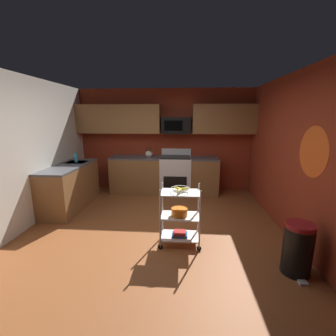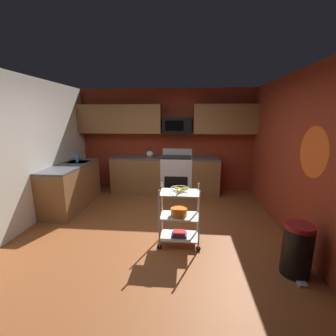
{
  "view_description": "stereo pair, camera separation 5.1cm",
  "coord_description": "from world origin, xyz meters",
  "px_view_note": "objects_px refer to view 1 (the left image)",
  "views": [
    {
      "loc": [
        0.49,
        -3.43,
        1.9
      ],
      "look_at": [
        0.23,
        0.31,
        1.05
      ],
      "focal_mm": 24.1,
      "sensor_mm": 36.0,
      "label": 1
    },
    {
      "loc": [
        0.54,
        -3.43,
        1.9
      ],
      "look_at": [
        0.23,
        0.31,
        1.05
      ],
      "focal_mm": 24.1,
      "sensor_mm": 36.0,
      "label": 2
    }
  ],
  "objects_px": {
    "fruit_bowl": "(180,189)",
    "dish_soap_bottle": "(76,158)",
    "mixing_bowl_large": "(179,212)",
    "oven_range": "(176,174)",
    "rolling_cart": "(180,216)",
    "book_stack": "(180,234)",
    "trash_can": "(298,249)",
    "microwave": "(176,125)",
    "kettle": "(149,154)"
  },
  "relations": [
    {
      "from": "fruit_bowl",
      "to": "dish_soap_bottle",
      "type": "height_order",
      "value": "dish_soap_bottle"
    },
    {
      "from": "mixing_bowl_large",
      "to": "dish_soap_bottle",
      "type": "relative_size",
      "value": 1.26
    },
    {
      "from": "oven_range",
      "to": "rolling_cart",
      "type": "bearing_deg",
      "value": -86.21
    },
    {
      "from": "book_stack",
      "to": "trash_can",
      "type": "relative_size",
      "value": 0.35
    },
    {
      "from": "book_stack",
      "to": "dish_soap_bottle",
      "type": "distance_m",
      "value": 2.96
    },
    {
      "from": "fruit_bowl",
      "to": "mixing_bowl_large",
      "type": "distance_m",
      "value": 0.36
    },
    {
      "from": "microwave",
      "to": "book_stack",
      "type": "distance_m",
      "value": 2.94
    },
    {
      "from": "microwave",
      "to": "mixing_bowl_large",
      "type": "height_order",
      "value": "microwave"
    },
    {
      "from": "microwave",
      "to": "book_stack",
      "type": "bearing_deg",
      "value": -86.35
    },
    {
      "from": "fruit_bowl",
      "to": "mixing_bowl_large",
      "type": "xyz_separation_m",
      "value": [
        -0.01,
        0.0,
        -0.36
      ]
    },
    {
      "from": "trash_can",
      "to": "oven_range",
      "type": "bearing_deg",
      "value": 118.53
    },
    {
      "from": "mixing_bowl_large",
      "to": "dish_soap_bottle",
      "type": "distance_m",
      "value": 2.87
    },
    {
      "from": "oven_range",
      "to": "rolling_cart",
      "type": "relative_size",
      "value": 1.2
    },
    {
      "from": "kettle",
      "to": "oven_range",
      "type": "bearing_deg",
      "value": 0.33
    },
    {
      "from": "rolling_cart",
      "to": "fruit_bowl",
      "type": "bearing_deg",
      "value": 0.0
    },
    {
      "from": "kettle",
      "to": "dish_soap_bottle",
      "type": "height_order",
      "value": "kettle"
    },
    {
      "from": "fruit_bowl",
      "to": "mixing_bowl_large",
      "type": "bearing_deg",
      "value": 180.0
    },
    {
      "from": "microwave",
      "to": "trash_can",
      "type": "distance_m",
      "value": 3.72
    },
    {
      "from": "fruit_bowl",
      "to": "microwave",
      "type": "bearing_deg",
      "value": 93.65
    },
    {
      "from": "trash_can",
      "to": "kettle",
      "type": "bearing_deg",
      "value": 127.69
    },
    {
      "from": "mixing_bowl_large",
      "to": "rolling_cart",
      "type": "bearing_deg",
      "value": 0.0
    },
    {
      "from": "mixing_bowl_large",
      "to": "book_stack",
      "type": "height_order",
      "value": "mixing_bowl_large"
    },
    {
      "from": "book_stack",
      "to": "trash_can",
      "type": "height_order",
      "value": "trash_can"
    },
    {
      "from": "kettle",
      "to": "trash_can",
      "type": "relative_size",
      "value": 0.4
    },
    {
      "from": "fruit_bowl",
      "to": "kettle",
      "type": "relative_size",
      "value": 1.03
    },
    {
      "from": "microwave",
      "to": "dish_soap_bottle",
      "type": "relative_size",
      "value": 3.5
    },
    {
      "from": "oven_range",
      "to": "microwave",
      "type": "relative_size",
      "value": 1.57
    },
    {
      "from": "mixing_bowl_large",
      "to": "kettle",
      "type": "bearing_deg",
      "value": 108.96
    },
    {
      "from": "rolling_cart",
      "to": "kettle",
      "type": "xyz_separation_m",
      "value": [
        -0.83,
        2.39,
        0.54
      ]
    },
    {
      "from": "book_stack",
      "to": "dish_soap_bottle",
      "type": "bearing_deg",
      "value": 145.64
    },
    {
      "from": "rolling_cart",
      "to": "book_stack",
      "type": "xyz_separation_m",
      "value": [
        0.0,
        -0.0,
        -0.29
      ]
    },
    {
      "from": "mixing_bowl_large",
      "to": "trash_can",
      "type": "height_order",
      "value": "trash_can"
    },
    {
      "from": "microwave",
      "to": "dish_soap_bottle",
      "type": "bearing_deg",
      "value": -157.48
    },
    {
      "from": "fruit_bowl",
      "to": "rolling_cart",
      "type": "bearing_deg",
      "value": 0.0
    },
    {
      "from": "oven_range",
      "to": "kettle",
      "type": "relative_size",
      "value": 4.17
    },
    {
      "from": "microwave",
      "to": "rolling_cart",
      "type": "xyz_separation_m",
      "value": [
        0.16,
        -2.5,
        -1.25
      ]
    },
    {
      "from": "rolling_cart",
      "to": "mixing_bowl_large",
      "type": "relative_size",
      "value": 3.63
    },
    {
      "from": "microwave",
      "to": "kettle",
      "type": "relative_size",
      "value": 2.65
    },
    {
      "from": "dish_soap_bottle",
      "to": "trash_can",
      "type": "distance_m",
      "value": 4.41
    },
    {
      "from": "microwave",
      "to": "mixing_bowl_large",
      "type": "xyz_separation_m",
      "value": [
        0.15,
        -2.5,
        -1.18
      ]
    },
    {
      "from": "book_stack",
      "to": "kettle",
      "type": "relative_size",
      "value": 0.87
    },
    {
      "from": "mixing_bowl_large",
      "to": "kettle",
      "type": "relative_size",
      "value": 0.95
    },
    {
      "from": "oven_range",
      "to": "kettle",
      "type": "xyz_separation_m",
      "value": [
        -0.67,
        -0.0,
        0.52
      ]
    },
    {
      "from": "microwave",
      "to": "mixing_bowl_large",
      "type": "relative_size",
      "value": 2.78
    },
    {
      "from": "microwave",
      "to": "dish_soap_bottle",
      "type": "xyz_separation_m",
      "value": [
        -2.18,
        -0.9,
        -0.68
      ]
    },
    {
      "from": "mixing_bowl_large",
      "to": "dish_soap_bottle",
      "type": "bearing_deg",
      "value": 145.52
    },
    {
      "from": "dish_soap_bottle",
      "to": "rolling_cart",
      "type": "bearing_deg",
      "value": -34.36
    },
    {
      "from": "kettle",
      "to": "mixing_bowl_large",
      "type": "bearing_deg",
      "value": -71.04
    },
    {
      "from": "dish_soap_bottle",
      "to": "trash_can",
      "type": "bearing_deg",
      "value": -29.7
    },
    {
      "from": "rolling_cart",
      "to": "book_stack",
      "type": "relative_size",
      "value": 3.99
    }
  ]
}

